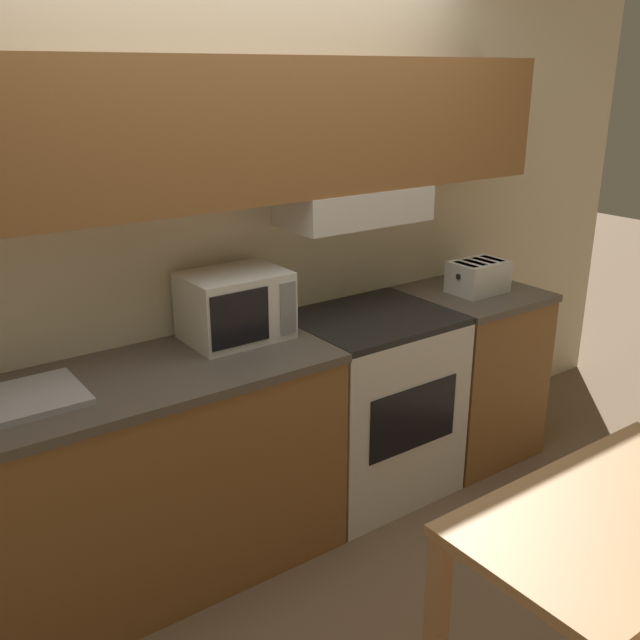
{
  "coord_description": "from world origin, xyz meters",
  "views": [
    {
      "loc": [
        -1.51,
        -2.72,
        2.0
      ],
      "look_at": [
        0.05,
        -0.56,
        1.07
      ],
      "focal_mm": 40.0,
      "sensor_mm": 36.0,
      "label": 1
    }
  ],
  "objects_px": {
    "microwave": "(235,306)",
    "toaster": "(478,276)",
    "stove_range": "(370,404)",
    "dining_table": "(621,543)"
  },
  "relations": [
    {
      "from": "toaster",
      "to": "dining_table",
      "type": "bearing_deg",
      "value": -122.29
    },
    {
      "from": "dining_table",
      "to": "microwave",
      "type": "bearing_deg",
      "value": 105.13
    },
    {
      "from": "stove_range",
      "to": "microwave",
      "type": "distance_m",
      "value": 0.9
    },
    {
      "from": "microwave",
      "to": "toaster",
      "type": "height_order",
      "value": "microwave"
    },
    {
      "from": "stove_range",
      "to": "dining_table",
      "type": "bearing_deg",
      "value": -98.79
    },
    {
      "from": "stove_range",
      "to": "dining_table",
      "type": "height_order",
      "value": "stove_range"
    },
    {
      "from": "stove_range",
      "to": "microwave",
      "type": "relative_size",
      "value": 2.16
    },
    {
      "from": "stove_range",
      "to": "toaster",
      "type": "height_order",
      "value": "toaster"
    },
    {
      "from": "stove_range",
      "to": "microwave",
      "type": "xyz_separation_m",
      "value": [
        -0.66,
        0.12,
        0.6
      ]
    },
    {
      "from": "stove_range",
      "to": "microwave",
      "type": "height_order",
      "value": "microwave"
    }
  ]
}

